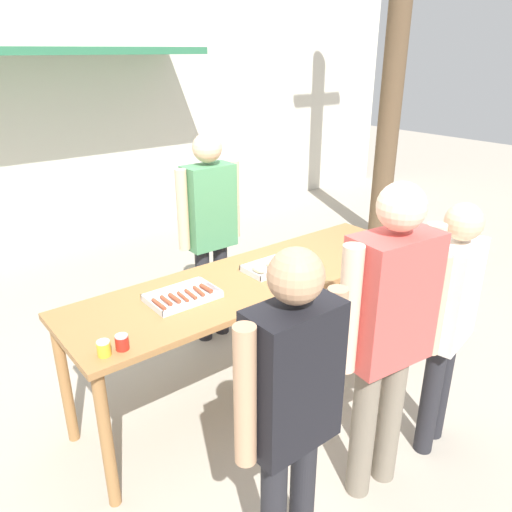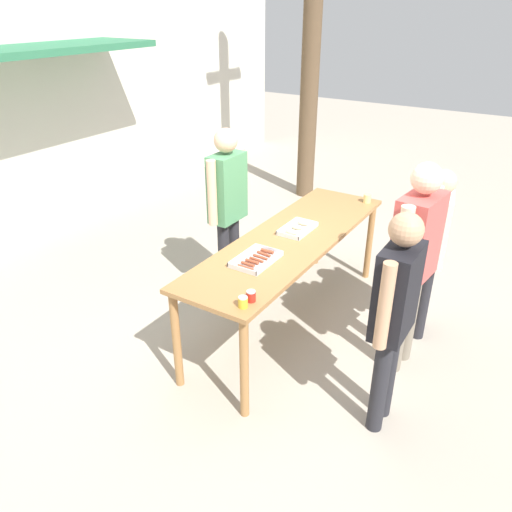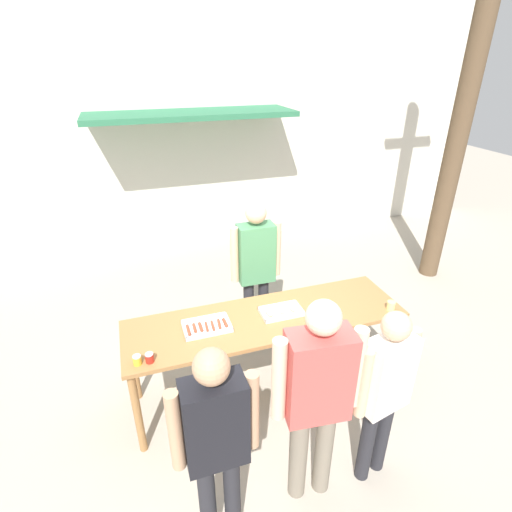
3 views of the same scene
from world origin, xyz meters
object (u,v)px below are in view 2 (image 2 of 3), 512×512
at_px(condiment_jar_mustard, 243,302).
at_px(person_server_behind_table, 227,199).
at_px(food_tray_sausages, 256,260).
at_px(utility_pole, 313,21).
at_px(beer_cup, 367,198).
at_px(person_customer_waiting_in_line, 415,253).
at_px(food_tray_buns, 297,229).
at_px(condiment_jar_ketchup, 251,296).
at_px(person_customer_holding_hotdog, 395,307).
at_px(person_customer_with_cup, 433,241).

distance_m(condiment_jar_mustard, person_server_behind_table, 1.80).
xyz_separation_m(food_tray_sausages, utility_pole, (4.00, 1.56, 1.67)).
relative_size(beer_cup, person_customer_waiting_in_line, 0.05).
distance_m(food_tray_buns, person_customer_waiting_in_line, 1.18).
height_order(food_tray_sausages, food_tray_buns, food_tray_buns).
distance_m(condiment_jar_ketchup, utility_pole, 5.18).
xyz_separation_m(food_tray_buns, person_customer_holding_hotdog, (-0.95, -1.25, 0.07)).
height_order(food_tray_sausages, condiment_jar_ketchup, condiment_jar_ketchup).
bearing_deg(person_customer_waiting_in_line, utility_pole, -135.36).
bearing_deg(condiment_jar_ketchup, food_tray_sausages, 28.78).
distance_m(beer_cup, person_customer_holding_hotdog, 2.23).
relative_size(condiment_jar_ketchup, person_server_behind_table, 0.05).
bearing_deg(person_server_behind_table, person_customer_waiting_in_line, -95.46).
relative_size(condiment_jar_mustard, person_customer_with_cup, 0.05).
bearing_deg(food_tray_buns, person_customer_with_cup, -72.24).
bearing_deg(beer_cup, person_server_behind_table, 133.16).
relative_size(food_tray_sausages, food_tray_buns, 1.07).
height_order(food_tray_buns, condiment_jar_ketchup, condiment_jar_ketchup).
bearing_deg(condiment_jar_ketchup, person_customer_with_cup, -27.81).
height_order(person_customer_with_cup, utility_pole, utility_pole).
distance_m(food_tray_sausages, condiment_jar_mustard, 0.71).
distance_m(person_customer_waiting_in_line, utility_pole, 4.65).
relative_size(person_customer_with_cup, person_customer_waiting_in_line, 0.89).
xyz_separation_m(condiment_jar_ketchup, person_customer_holding_hotdog, (0.34, -0.95, 0.05)).
height_order(person_server_behind_table, person_customer_waiting_in_line, person_customer_waiting_in_line).
bearing_deg(person_customer_waiting_in_line, person_customer_with_cup, -175.48).
bearing_deg(beer_cup, utility_pole, 40.02).
xyz_separation_m(food_tray_sausages, person_customer_waiting_in_line, (0.55, -1.16, 0.14)).
bearing_deg(person_customer_with_cup, person_customer_holding_hotdog, -8.74).
bearing_deg(beer_cup, person_customer_waiting_in_line, -145.22).
height_order(person_server_behind_table, utility_pole, utility_pole).
height_order(food_tray_sausages, beer_cup, beer_cup).
bearing_deg(person_customer_with_cup, beer_cup, -139.52).
relative_size(food_tray_buns, person_server_behind_table, 0.22).
bearing_deg(utility_pole, beer_cup, -139.98).
distance_m(condiment_jar_mustard, condiment_jar_ketchup, 0.10).
height_order(condiment_jar_mustard, utility_pole, utility_pole).
relative_size(condiment_jar_ketchup, utility_pole, 0.02).
xyz_separation_m(person_server_behind_table, person_customer_with_cup, (0.36, -2.00, -0.11)).
bearing_deg(food_tray_buns, person_customer_holding_hotdog, -127.12).
height_order(condiment_jar_ketchup, person_customer_with_cup, person_customer_with_cup).
bearing_deg(person_customer_with_cup, food_tray_buns, -84.19).
height_order(condiment_jar_mustard, person_customer_with_cup, person_customer_with_cup).
height_order(beer_cup, person_server_behind_table, person_server_behind_table).
bearing_deg(person_server_behind_table, person_customer_holding_hotdog, -114.45).
distance_m(person_customer_holding_hotdog, utility_pole, 5.30).
bearing_deg(person_customer_with_cup, person_server_behind_table, -91.75).
bearing_deg(utility_pole, person_server_behind_table, -167.25).
bearing_deg(condiment_jar_mustard, utility_pole, 21.74).
bearing_deg(person_server_behind_table, food_tray_sausages, -132.14).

